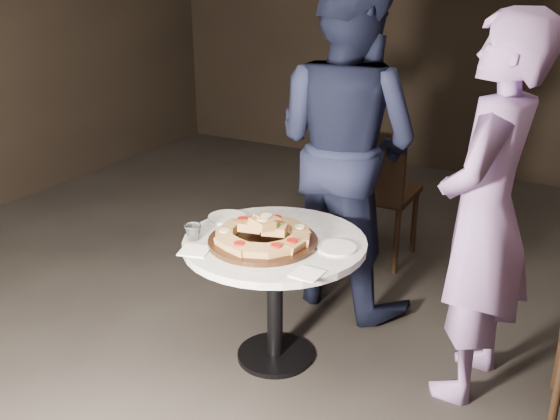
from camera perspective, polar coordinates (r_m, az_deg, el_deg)
name	(u,v)px	position (r m, az deg, el deg)	size (l,w,h in m)	color
floor	(269,360)	(3.18, -0.99, -13.53)	(7.00, 7.00, 0.00)	black
table	(275,263)	(2.93, -0.48, -4.85)	(1.01, 1.01, 0.64)	black
serving_board	(263,241)	(2.84, -1.57, -2.84)	(0.50, 0.50, 0.02)	black
focaccia_pile	(263,232)	(2.83, -1.54, -2.01)	(0.45, 0.45, 0.12)	#AA7941
plate_left	(227,217)	(3.13, -4.85, -0.66)	(0.19, 0.19, 0.01)	white
plate_right	(337,248)	(2.80, 5.19, -3.45)	(0.18, 0.18, 0.01)	white
water_glass	(193,232)	(2.89, -7.94, -2.03)	(0.08, 0.08, 0.07)	silver
napkin_near	(195,250)	(2.79, -7.80, -3.68)	(0.13, 0.13, 0.01)	white
napkin_far	(307,274)	(2.57, 2.51, -5.84)	(0.12, 0.12, 0.01)	white
chair_far	(377,186)	(3.98, 8.82, 2.15)	(0.43, 0.45, 0.91)	black
diner_navy	(346,145)	(3.40, 6.07, 5.89)	(0.89, 0.69, 1.83)	black
diner_teal	(485,216)	(2.76, 18.24, -0.49)	(0.61, 0.40, 1.68)	#8368A8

